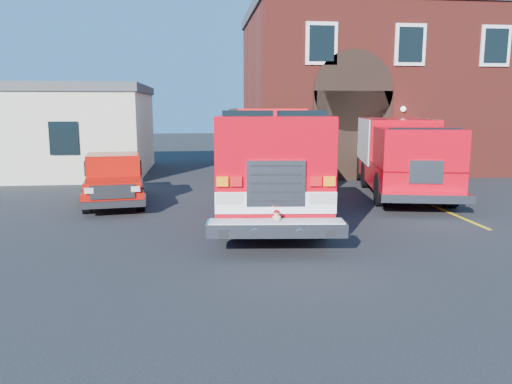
{
  "coord_description": "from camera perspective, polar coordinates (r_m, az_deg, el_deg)",
  "views": [
    {
      "loc": [
        -1.32,
        -12.88,
        3.33
      ],
      "look_at": [
        0.0,
        -1.2,
        1.3
      ],
      "focal_mm": 35.0,
      "sensor_mm": 36.0,
      "label": 1
    }
  ],
  "objects": [
    {
      "name": "side_building",
      "position": [
        27.01,
        -23.13,
        6.62
      ],
      "size": [
        10.2,
        8.2,
        4.35
      ],
      "color": "beige",
      "rests_on": "ground"
    },
    {
      "name": "ground",
      "position": [
        13.36,
        -0.58,
        -4.63
      ],
      "size": [
        100.0,
        100.0,
        0.0
      ],
      "primitive_type": "plane",
      "color": "black",
      "rests_on": "ground"
    },
    {
      "name": "fire_station",
      "position": [
        28.79,
        14.83,
        11.31
      ],
      "size": [
        15.2,
        10.2,
        8.45
      ],
      "color": "maroon",
      "rests_on": "ground"
    },
    {
      "name": "fire_engine",
      "position": [
        16.19,
        1.27,
        3.98
      ],
      "size": [
        3.92,
        10.83,
        3.26
      ],
      "color": "black",
      "rests_on": "ground"
    },
    {
      "name": "parking_stripe_far",
      "position": [
        21.62,
        14.84,
        0.61
      ],
      "size": [
        0.12,
        3.0,
        0.01
      ],
      "primitive_type": "cube",
      "color": "yellow",
      "rests_on": "ground"
    },
    {
      "name": "pickup_truck",
      "position": [
        18.05,
        -15.87,
        1.42
      ],
      "size": [
        2.59,
        5.48,
        1.73
      ],
      "color": "black",
      "rests_on": "ground"
    },
    {
      "name": "parking_stripe_near",
      "position": [
        16.27,
        22.47,
        -2.75
      ],
      "size": [
        0.12,
        3.0,
        0.01
      ],
      "primitive_type": "cube",
      "color": "yellow",
      "rests_on": "ground"
    },
    {
      "name": "parking_stripe_mid",
      "position": [
        18.89,
        18.12,
        -0.83
      ],
      "size": [
        0.12,
        3.0,
        0.01
      ],
      "primitive_type": "cube",
      "color": "yellow",
      "rests_on": "ground"
    },
    {
      "name": "secondary_truck",
      "position": [
        20.22,
        16.14,
        4.33
      ],
      "size": [
        4.39,
        9.07,
        2.82
      ],
      "color": "black",
      "rests_on": "ground"
    }
  ]
}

